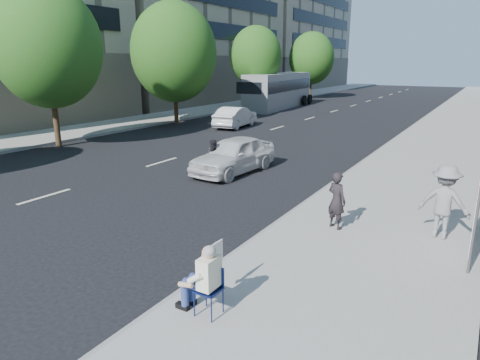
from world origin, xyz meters
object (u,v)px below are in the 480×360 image
Objects in this scene: seated_protester at (204,274)px; jogger at (444,202)px; pedestrian_woman at (337,200)px; white_sedan_near at (234,155)px; white_sedan_mid at (235,117)px; bus at (279,91)px; motorcycle at (214,159)px; protest_banner at (479,197)px.

seated_protester is 0.70× the size of jogger.
pedestrian_woman is at bearing 82.14° from seated_protester.
white_sedan_mid is (-6.45, 10.74, -0.02)m from white_sedan_near.
bus is at bearing -84.03° from white_sedan_mid.
jogger is 9.06m from motorcycle.
protest_banner reaches higher than jogger.
white_sedan_near is at bearing -73.00° from bus.
bus is at bearing -51.21° from jogger.
motorcycle is at bearing -5.78° from pedestrian_woman.
pedestrian_woman is at bearing 22.43° from jogger.
jogger reaches higher than seated_protester.
white_sedan_near is (-5.01, 9.16, -0.14)m from seated_protester.
white_sedan_near is 0.35× the size of bus.
jogger is 0.61× the size of protest_banner.
jogger is at bearing -61.83° from bus.
motorcycle is 0.17× the size of bus.
protest_banner is 1.50× the size of motorcycle.
white_sedan_mid is (-15.35, 14.43, -0.69)m from protest_banner.
bus reaches higher than motorcycle.
motorcycle is (-0.46, -0.74, -0.10)m from white_sedan_near.
protest_banner reaches higher than motorcycle.
pedestrian_woman is at bearing -171.99° from protest_banner.
seated_protester is at bearing 67.14° from jogger.
white_sedan_mid reaches higher than motorcycle.
seated_protester is 0.30× the size of white_sedan_near.
white_sedan_mid is at bearing -81.52° from bus.
white_sedan_near is at bearing 118.68° from seated_protester.
motorcycle is 26.49m from bus.
bus is (-9.56, 24.13, 0.90)m from white_sedan_near.
bus is (-17.74, 27.54, 0.55)m from jogger.
pedestrian_woman reaches higher than motorcycle.
motorcycle is at bearing 162.47° from protest_banner.
pedestrian_woman is 7.05m from white_sedan_near.
pedestrian_woman is (0.69, 5.02, 0.04)m from seated_protester.
white_sedan_mid is at bearing 125.55° from white_sedan_near.
seated_protester is at bearing -56.74° from white_sedan_near.
jogger is at bearing 128.82° from white_sedan_mid.
protest_banner is at bearing -148.84° from pedestrian_woman.
white_sedan_mid is at bearing -27.62° from pedestrian_woman.
seated_protester is at bearing 105.29° from pedestrian_woman.
protest_banner is at bearing -17.95° from white_sedan_near.
bus reaches higher than pedestrian_woman.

